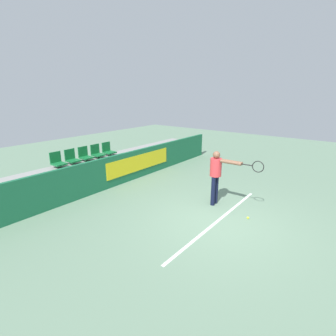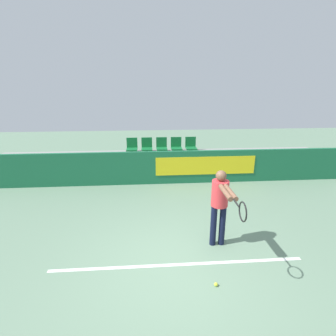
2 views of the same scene
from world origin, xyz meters
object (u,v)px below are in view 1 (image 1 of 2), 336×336
Objects in this scene: stadium_chair_5 at (58,161)px; tennis_player at (218,172)px; stadium_chair_6 at (72,158)px; tennis_ball at (248,218)px; stadium_chair_8 at (97,153)px; stadium_chair_4 at (123,162)px; stadium_chair_7 at (85,155)px; stadium_chair_2 at (100,168)px; stadium_chair_1 at (87,172)px; stadium_chair_3 at (112,165)px; stadium_chair_9 at (108,150)px; stadium_chair_0 at (73,176)px.

tennis_player reaches higher than stadium_chair_5.
tennis_player is at bearing -74.23° from stadium_chair_6.
tennis_ball is at bearing -74.84° from stadium_chair_5.
tennis_ball is at bearing -89.97° from stadium_chair_8.
stadium_chair_6 reaches higher than stadium_chair_4.
stadium_chair_4 is 1.49m from stadium_chair_7.
stadium_chair_4 is at bearing 86.27° from tennis_player.
stadium_chair_2 is at bearing 101.17° from tennis_player.
stadium_chair_5 is 1.15m from stadium_chair_7.
stadium_chair_8 is (1.15, 0.87, 0.37)m from stadium_chair_1.
stadium_chair_2 is 1.10m from stadium_chair_8.
stadium_chair_9 is at bearing 56.38° from stadium_chair_3.
stadium_chair_6 is at bearing 180.00° from stadium_chair_8.
stadium_chair_4 is 1.00× the size of stadium_chair_6.
stadium_chair_9 is (2.30, 0.87, 0.37)m from stadium_chair_0.
stadium_chair_0 is 1.00× the size of stadium_chair_4.
stadium_chair_9 is (1.15, 0.00, 0.00)m from stadium_chair_7.
stadium_chair_2 is 8.24× the size of tennis_ball.
stadium_chair_1 and stadium_chair_4 have the same top height.
stadium_chair_7 reaches higher than tennis_ball.
stadium_chair_4 is 1.00× the size of stadium_chair_7.
stadium_chair_7 is 0.33× the size of tennis_player.
stadium_chair_6 is 1.00× the size of stadium_chair_8.
stadium_chair_7 reaches higher than stadium_chair_4.
stadium_chair_7 reaches higher than stadium_chair_1.
stadium_chair_2 and stadium_chair_3 have the same top height.
stadium_chair_7 is at bearing 180.00° from stadium_chair_8.
stadium_chair_4 is 1.00× the size of stadium_chair_8.
stadium_chair_8 is (-0.58, 0.87, 0.37)m from stadium_chair_4.
stadium_chair_0 is 1.73m from stadium_chair_3.
tennis_ball is at bearing -89.96° from stadium_chair_3.
stadium_chair_2 is 1.15m from stadium_chair_4.
stadium_chair_0 is at bearing -123.62° from stadium_chair_6.
stadium_chair_6 and stadium_chair_9 have the same top height.
stadium_chair_7 is 8.24× the size of tennis_ball.
stadium_chair_6 reaches higher than tennis_ball.
stadium_chair_8 is (1.73, 0.87, 0.37)m from stadium_chair_0.
stadium_chair_0 is 2.49m from stadium_chair_9.
stadium_chair_8 is 6.45m from tennis_ball.
stadium_chair_0 is at bearing 180.00° from stadium_chair_3.
stadium_chair_6 is 6.55m from tennis_ball.
stadium_chair_7 is at bearing 56.38° from stadium_chair_1.
stadium_chair_8 is 5.25m from tennis_player.
stadium_chair_0 is 1.00× the size of stadium_chair_9.
stadium_chair_2 is 1.00× the size of stadium_chair_3.
tennis_ball is (1.15, -6.38, -0.93)m from stadium_chair_6.
stadium_chair_3 is (1.73, 0.00, 0.00)m from stadium_chair_0.
stadium_chair_1 is 8.24× the size of tennis_ball.
stadium_chair_7 is at bearing 143.06° from stadium_chair_4.
stadium_chair_6 is at bearing 100.25° from tennis_ball.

